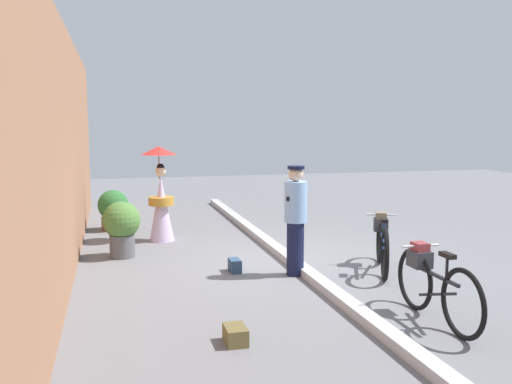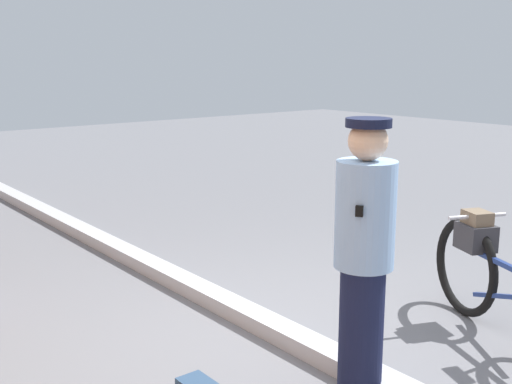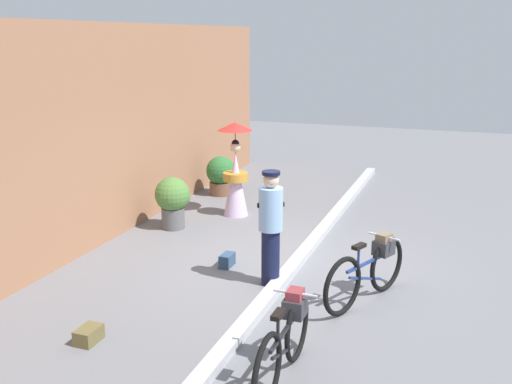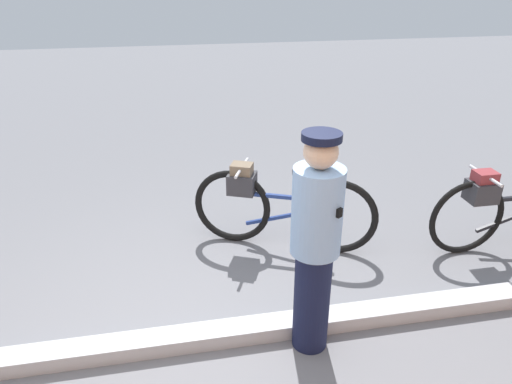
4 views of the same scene
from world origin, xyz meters
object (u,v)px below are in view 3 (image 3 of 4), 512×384
backpack_spare (227,260)px  person_with_parasol (236,172)px  bicycle_near_officer (368,269)px  person_officer (271,225)px  bicycle_far_side (285,339)px  backpack_on_pavement (89,335)px  potted_plant_by_door (173,199)px  potted_plant_small (222,174)px

backpack_spare → person_with_parasol: bearing=19.2°
bicycle_near_officer → person_officer: bearing=87.0°
bicycle_far_side → backpack_on_pavement: size_ratio=5.31×
potted_plant_by_door → person_with_parasol: bearing=-33.0°
bicycle_far_side → person_officer: (2.25, 0.92, 0.43)m
bicycle_far_side → potted_plant_small: bearing=28.3°
backpack_on_pavement → backpack_spare: (2.72, -0.59, 0.01)m
bicycle_near_officer → person_with_parasol: bearing=45.7°
person_with_parasol → bicycle_near_officer: bearing=-134.3°
person_officer → backpack_on_pavement: 2.83m
person_officer → potted_plant_by_door: size_ratio=1.72×
person_with_parasol → backpack_spare: (-2.58, -0.90, -0.77)m
backpack_spare → person_officer: bearing=-116.1°
potted_plant_by_door → potted_plant_small: size_ratio=1.11×
person_with_parasol → potted_plant_small: person_with_parasol is taller
person_officer → backpack_on_pavement: size_ratio=5.05×
person_officer → backpack_spare: (0.41, 0.84, -0.78)m
person_officer → potted_plant_small: 5.10m
bicycle_near_officer → person_officer: (0.07, 1.40, 0.44)m
potted_plant_by_door → backpack_spare: potted_plant_by_door is taller
bicycle_far_side → potted_plant_by_door: bearing=40.0°
person_officer → person_with_parasol: bearing=30.2°
backpack_spare → potted_plant_by_door: bearing=49.5°
bicycle_far_side → person_with_parasol: size_ratio=0.95×
backpack_on_pavement → potted_plant_by_door: bearing=14.4°
bicycle_near_officer → backpack_spare: (0.48, 2.24, -0.34)m
potted_plant_by_door → backpack_on_pavement: bearing=-165.6°
person_officer → potted_plant_small: (4.35, 2.63, -0.42)m
bicycle_far_side → person_officer: size_ratio=1.05×
bicycle_far_side → backpack_on_pavement: (-0.07, 2.35, -0.36)m
bicycle_near_officer → person_officer: 1.47m
person_with_parasol → potted_plant_small: 1.68m
bicycle_near_officer → potted_plant_by_door: 4.33m
bicycle_far_side → potted_plant_small: potted_plant_small is taller
bicycle_near_officer → potted_plant_by_door: bearing=64.0°
person_with_parasol → potted_plant_by_door: bearing=147.0°
potted_plant_small → potted_plant_by_door: bearing=-177.0°
bicycle_near_officer → backpack_spare: 2.31m
bicycle_near_officer → bicycle_far_side: bearing=167.7°
bicycle_far_side → potted_plant_small: 7.49m
bicycle_near_officer → person_with_parasol: (3.06, 3.14, 0.42)m
potted_plant_by_door → potted_plant_small: bearing=3.0°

